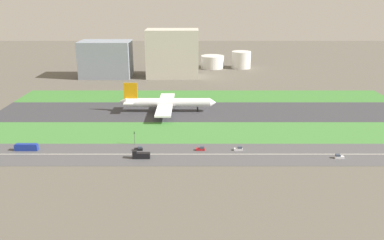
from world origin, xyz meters
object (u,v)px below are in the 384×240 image
(bus_0, at_px, (28,147))
(hangar_building, at_px, (174,53))
(airliner, at_px, (167,103))
(traffic_light, at_px, (136,137))
(fuel_tank_east, at_px, (243,60))
(truck_0, at_px, (142,155))
(fuel_tank_centre, at_px, (214,62))
(fuel_tank_west, at_px, (183,61))
(car_2, at_px, (240,149))
(terminal_building, at_px, (108,59))
(car_3, at_px, (140,149))
(car_1, at_px, (202,149))
(car_0, at_px, (341,157))

(bus_0, bearing_deg, hangar_building, 70.05)
(airliner, bearing_deg, traffic_light, -102.02)
(bus_0, distance_m, fuel_tank_east, 264.78)
(truck_0, xyz_separation_m, fuel_tank_centre, (46.43, 237.00, 4.82))
(truck_0, bearing_deg, traffic_light, -73.12)
(hangar_building, bearing_deg, fuel_tank_centre, 48.48)
(fuel_tank_west, relative_size, fuel_tank_east, 1.26)
(bus_0, relative_size, fuel_tank_west, 0.46)
(bus_0, bearing_deg, fuel_tank_east, 59.05)
(traffic_light, bearing_deg, bus_0, -171.58)
(bus_0, distance_m, fuel_tank_centre, 250.53)
(airliner, xyz_separation_m, hangar_building, (-0.73, 114.00, 15.89))
(traffic_light, height_order, hangar_building, hangar_building)
(car_2, relative_size, traffic_light, 0.61)
(airliner, distance_m, bus_0, 95.41)
(terminal_building, height_order, fuel_tank_centre, terminal_building)
(traffic_light, relative_size, fuel_tank_centre, 0.30)
(traffic_light, xyz_separation_m, terminal_building, (-50.59, 174.01, 12.54))
(bus_0, distance_m, terminal_building, 182.65)
(hangar_building, height_order, fuel_tank_west, hangar_building)
(airliner, height_order, hangar_building, hangar_building)
(car_3, height_order, hangar_building, hangar_building)
(bus_0, bearing_deg, car_1, 0.00)
(airliner, bearing_deg, truck_0, -95.36)
(fuel_tank_west, bearing_deg, hangar_building, -98.69)
(car_3, distance_m, fuel_tank_centre, 232.23)
(truck_0, bearing_deg, car_2, -168.38)
(fuel_tank_west, bearing_deg, truck_0, -93.25)
(truck_0, xyz_separation_m, traffic_light, (-5.46, 17.99, 2.62))
(car_1, height_order, car_3, same)
(traffic_light, bearing_deg, fuel_tank_centre, 76.67)
(traffic_light, distance_m, fuel_tank_centre, 225.08)
(car_0, relative_size, car_1, 1.00)
(bus_0, height_order, truck_0, truck_0)
(car_0, relative_size, fuel_tank_east, 0.22)
(bus_0, bearing_deg, terminal_building, 88.93)
(car_0, bearing_deg, car_2, -11.90)
(truck_0, xyz_separation_m, fuel_tank_east, (76.67, 237.00, 7.08))
(truck_0, height_order, car_2, truck_0)
(airliner, distance_m, car_1, 71.67)
(truck_0, distance_m, car_2, 49.65)
(car_0, height_order, car_3, same)
(airliner, height_order, car_2, airliner)
(terminal_building, bearing_deg, car_0, -51.61)
(fuel_tank_east, bearing_deg, airliner, -113.56)
(car_3, xyz_separation_m, fuel_tank_east, (78.94, 227.00, 7.83))
(bus_0, xyz_separation_m, car_1, (88.79, 0.00, -0.90))
(car_1, bearing_deg, bus_0, -180.00)
(terminal_building, bearing_deg, bus_0, -91.07)
(car_0, bearing_deg, car_3, -5.80)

